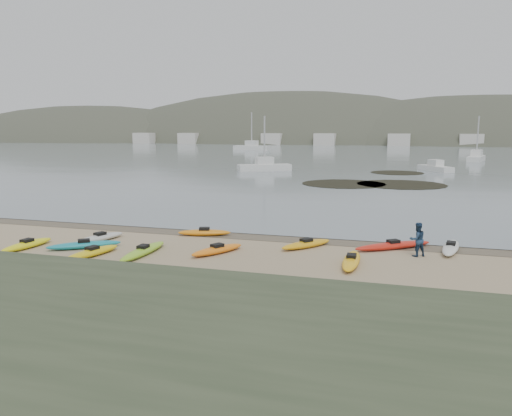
% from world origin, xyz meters
% --- Properties ---
extents(ground, '(600.00, 600.00, 0.00)m').
position_xyz_m(ground, '(0.00, 0.00, 0.00)').
color(ground, tan).
rests_on(ground, ground).
extents(wet_sand, '(60.00, 60.00, 0.00)m').
position_xyz_m(wet_sand, '(0.00, -0.30, 0.00)').
color(wet_sand, brown).
rests_on(wet_sand, ground).
extents(water, '(1200.00, 1200.00, 0.00)m').
position_xyz_m(water, '(0.00, 300.00, 0.01)').
color(water, slate).
rests_on(water, ground).
extents(bluff, '(60.00, 8.00, 2.00)m').
position_xyz_m(bluff, '(0.00, -17.50, 1.00)').
color(bluff, '#475138').
rests_on(bluff, ground).
extents(kayaks, '(21.09, 9.05, 0.34)m').
position_xyz_m(kayaks, '(-0.63, -3.81, 0.17)').
color(kayaks, red).
rests_on(kayaks, ground).
extents(person_east, '(0.97, 0.91, 1.58)m').
position_xyz_m(person_east, '(8.44, -2.38, 0.79)').
color(person_east, navy).
rests_on(person_east, ground).
extents(kelp_mats, '(14.80, 23.01, 0.04)m').
position_xyz_m(kelp_mats, '(5.17, 30.52, 0.03)').
color(kelp_mats, black).
rests_on(kelp_mats, water).
extents(moored_boats, '(85.57, 76.83, 1.36)m').
position_xyz_m(moored_boats, '(-1.38, 82.04, 0.57)').
color(moored_boats, silver).
rests_on(moored_boats, ground).
extents(far_hills, '(550.00, 135.00, 80.00)m').
position_xyz_m(far_hills, '(39.38, 193.97, -15.93)').
color(far_hills, '#384235').
rests_on(far_hills, ground).
extents(far_town, '(199.00, 5.00, 4.00)m').
position_xyz_m(far_town, '(6.00, 145.00, 2.00)').
color(far_town, beige).
rests_on(far_town, ground).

